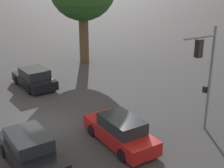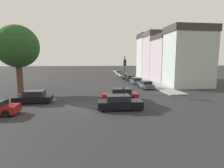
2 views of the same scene
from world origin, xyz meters
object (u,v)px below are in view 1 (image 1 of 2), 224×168
Objects in this scene: crossing_car_0 at (30,151)px; crossing_car_1 at (34,78)px; traffic_signal at (204,66)px; crossing_car_3 at (120,131)px.

crossing_car_0 reaches higher than crossing_car_1.
traffic_signal is 5.41m from crossing_car_3.
traffic_signal reaches higher than crossing_car_0.
crossing_car_3 reaches higher than crossing_car_1.
traffic_signal is 1.23× the size of crossing_car_3.
crossing_car_1 is 0.91× the size of crossing_car_3.
traffic_signal is 12.95m from crossing_car_1.
crossing_car_0 is (-2.25, -8.67, -2.94)m from traffic_signal.
crossing_car_1 is (-11.79, -4.48, -2.97)m from traffic_signal.
crossing_car_0 is at bearing 81.94° from crossing_car_3.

